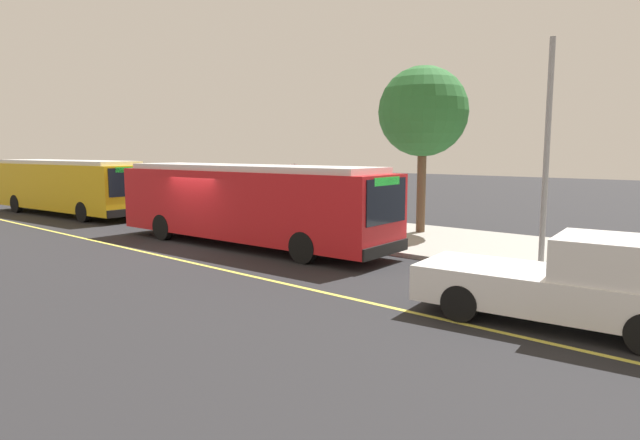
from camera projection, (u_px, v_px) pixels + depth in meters
The scene contains 12 objects.
ground_plane at pixel (202, 245), 19.89m from camera, with size 120.00×120.00×0.00m, color #232326.
sidewalk_curb at pixel (309, 226), 24.39m from camera, with size 44.00×6.40×0.15m, color gray.
lane_stripe_center at pixel (149, 253), 18.24m from camera, with size 36.00×0.14×0.01m, color #E0D64C.
transit_bus_main at pixel (248, 202), 19.49m from camera, with size 11.93×3.08×2.95m.
transit_bus_second at pixel (67, 185), 28.92m from camera, with size 11.55×3.41×2.95m.
pickup_truck at pixel (568, 284), 10.55m from camera, with size 5.59×2.58×1.85m.
bus_shelter at pixel (282, 184), 24.94m from camera, with size 2.90×1.60×2.48m.
waiting_bench at pixel (286, 212), 24.76m from camera, with size 1.60×0.48×0.95m.
route_sign_post at pixel (294, 189), 21.28m from camera, with size 0.44×0.08×2.80m.
pedestrian_commuter at pixel (243, 200), 25.61m from camera, with size 0.24×0.40×1.69m.
street_tree_near_shelter at pixel (423, 112), 21.40m from camera, with size 3.59×3.59×6.67m.
utility_pole at pixel (547, 155), 14.98m from camera, with size 0.16×0.16×6.40m, color gray.
Camera 1 is at (16.13, -11.98, 3.47)m, focal length 30.07 mm.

